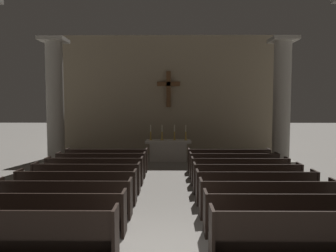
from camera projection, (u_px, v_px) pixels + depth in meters
The scene contains 24 objects.
pew_left_row_1 at pixel (25, 233), 5.82m from camera, with size 3.30×0.50×0.95m.
pew_left_row_2 at pixel (48, 213), 6.88m from camera, with size 3.30×0.50×0.95m.
pew_left_row_3 at pixel (64, 198), 7.94m from camera, with size 3.30×0.50×0.95m.
pew_left_row_4 at pixel (77, 187), 9.00m from camera, with size 3.30×0.50×0.95m.
pew_left_row_5 at pixel (87, 178), 10.06m from camera, with size 3.30×0.50×0.95m.
pew_left_row_6 at pixel (95, 171), 11.13m from camera, with size 3.30×0.50×0.95m.
pew_left_row_7 at pixel (101, 165), 12.19m from camera, with size 3.30×0.50×0.95m.
pew_left_row_8 at pixel (107, 160), 13.25m from camera, with size 3.30×0.50×0.95m.
pew_right_row_1 at pixel (303, 234), 5.78m from camera, with size 3.30×0.50×0.95m.
pew_right_row_2 at pixel (282, 213), 6.84m from camera, with size 3.30×0.50×0.95m.
pew_right_row_3 at pixel (267, 199), 7.90m from camera, with size 3.30×0.50×0.95m.
pew_right_row_4 at pixel (256, 187), 8.96m from camera, with size 3.30×0.50×0.95m.
pew_right_row_5 at pixel (247, 178), 10.02m from camera, with size 3.30×0.50×0.95m.
pew_right_row_6 at pixel (240, 171), 11.08m from camera, with size 3.30×0.50×0.95m.
pew_right_row_7 at pixel (234, 165), 12.14m from camera, with size 3.30×0.50×0.95m.
pew_right_row_8 at pixel (229, 160), 13.20m from camera, with size 3.30×0.50×0.95m.
column_left_second at pixel (55, 104), 14.76m from camera, with size 1.16×1.16×5.72m.
column_right_second at pixel (282, 104), 14.66m from camera, with size 1.16×1.16×5.72m.
altar at pixel (168, 150), 15.73m from camera, with size 2.20×0.90×1.01m.
candlestick_outer_left at pixel (151, 135), 15.68m from camera, with size 0.16×0.16×0.74m.
candlestick_inner_left at pixel (162, 135), 15.68m from camera, with size 0.16×0.16×0.74m.
candlestick_inner_right at pixel (174, 135), 15.67m from camera, with size 0.16×0.16×0.74m.
candlestick_outer_right at pixel (186, 135), 15.67m from camera, with size 0.16×0.16×0.74m.
apse_with_cross at pixel (169, 95), 17.69m from camera, with size 11.53×0.48×6.43m.
Camera 1 is at (0.13, -5.69, 2.81)m, focal length 34.67 mm.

